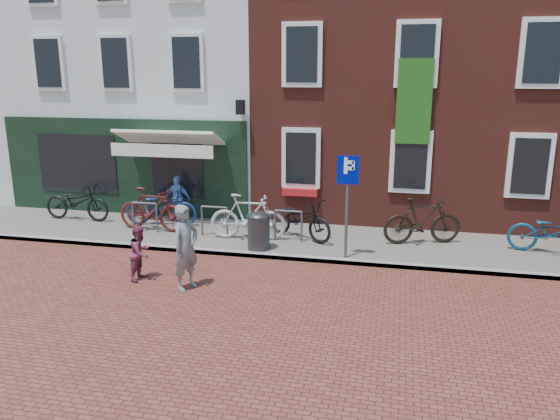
% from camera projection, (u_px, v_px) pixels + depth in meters
% --- Properties ---
extents(ground, '(80.00, 80.00, 0.00)m').
position_uv_depth(ground, '(258.00, 258.00, 13.06)').
color(ground, brown).
extents(sidewalk, '(24.00, 3.00, 0.10)m').
position_uv_depth(sidewalk, '(309.00, 241.00, 14.25)').
color(sidewalk, slate).
rests_on(sidewalk, ground).
extents(building_stucco, '(8.00, 8.00, 9.00)m').
position_uv_depth(building_stucco, '(172.00, 67.00, 19.61)').
color(building_stucco, silver).
rests_on(building_stucco, ground).
extents(building_brick_mid, '(6.00, 8.00, 10.00)m').
position_uv_depth(building_brick_mid, '(368.00, 52.00, 18.02)').
color(building_brick_mid, maroon).
rests_on(building_brick_mid, ground).
extents(litter_bin, '(0.55, 0.55, 1.01)m').
position_uv_depth(litter_bin, '(259.00, 229.00, 13.32)').
color(litter_bin, '#363638').
rests_on(litter_bin, sidewalk).
extents(parking_sign, '(0.50, 0.08, 2.43)m').
position_uv_depth(parking_sign, '(347.00, 189.00, 12.41)').
color(parking_sign, '#4C4C4F').
rests_on(parking_sign, sidewalk).
extents(woman, '(0.64, 0.76, 1.78)m').
position_uv_depth(woman, '(186.00, 247.00, 11.06)').
color(woman, slate).
rests_on(woman, ground).
extents(boy, '(0.51, 0.62, 1.19)m').
position_uv_depth(boy, '(141.00, 253.00, 11.63)').
color(boy, '#802F4B').
rests_on(boy, ground).
extents(cafe_person, '(0.80, 0.38, 1.33)m').
position_uv_depth(cafe_person, '(178.00, 198.00, 15.84)').
color(cafe_person, '#739DE5').
rests_on(cafe_person, sidewalk).
extents(bicycle_0, '(2.08, 0.77, 1.08)m').
position_uv_depth(bicycle_0, '(77.00, 202.00, 15.94)').
color(bicycle_0, black).
rests_on(bicycle_0, sidewalk).
extents(bicycle_1, '(2.04, 0.74, 1.20)m').
position_uv_depth(bicycle_1, '(152.00, 209.00, 14.86)').
color(bicycle_1, '#531514').
rests_on(bicycle_1, sidewalk).
extents(bicycle_2, '(2.12, 0.94, 1.08)m').
position_uv_depth(bicycle_2, '(161.00, 207.00, 15.40)').
color(bicycle_2, navy).
rests_on(bicycle_2, sidewalk).
extents(bicycle_3, '(2.04, 0.74, 1.20)m').
position_uv_depth(bicycle_3, '(248.00, 217.00, 14.10)').
color(bicycle_3, silver).
rests_on(bicycle_3, sidewalk).
extents(bicycle_4, '(2.14, 1.64, 1.08)m').
position_uv_depth(bicycle_4, '(300.00, 218.00, 14.17)').
color(bicycle_4, black).
rests_on(bicycle_4, sidewalk).
extents(bicycle_5, '(2.07, 1.13, 1.20)m').
position_uv_depth(bicycle_5, '(422.00, 221.00, 13.72)').
color(bicycle_5, black).
rests_on(bicycle_5, sidewalk).
extents(bicycle_6, '(2.15, 1.06, 1.08)m').
position_uv_depth(bicycle_6, '(554.00, 232.00, 12.96)').
color(bicycle_6, navy).
rests_on(bicycle_6, sidewalk).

